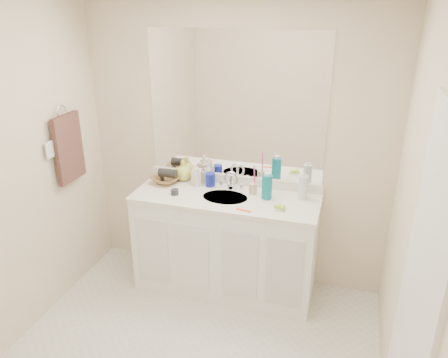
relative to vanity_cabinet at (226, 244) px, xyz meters
The scene contains 27 objects.
wall_back 0.82m from the vanity_cabinet, 90.00° to the left, with size 2.60×0.02×2.40m, color beige.
wall_right 1.83m from the vanity_cabinet, 38.25° to the right, with size 0.02×2.60×2.40m, color beige.
vanity_cabinet is the anchor object (origin of this frame).
countertop 0.44m from the vanity_cabinet, ahead, with size 1.52×0.57×0.03m, color white.
backsplash 0.56m from the vanity_cabinet, 90.00° to the left, with size 1.52×0.03×0.08m, color white.
sink_basin 0.44m from the vanity_cabinet, 90.00° to the right, with size 0.37×0.37×0.02m, color beige.
faucet 0.53m from the vanity_cabinet, 90.00° to the left, with size 0.02×0.02×0.11m, color silver.
mirror 1.17m from the vanity_cabinet, 90.00° to the left, with size 1.48×0.01×1.20m, color white.
blue_mug 0.57m from the vanity_cabinet, 138.89° to the left, with size 0.08×0.08×0.11m, color #162098.
tan_cup 0.55m from the vanity_cabinet, 29.55° to the left, with size 0.06×0.06×0.09m, color beige.
toothbrush 0.65m from the vanity_cabinet, 28.37° to the left, with size 0.01×0.01×0.21m, color #D93983.
mouthwash_bottle 0.64m from the vanity_cabinet, ahead, with size 0.08×0.08×0.20m, color #0A7381.
clear_pump_bottle 0.83m from the vanity_cabinet, 12.34° to the left, with size 0.07×0.07×0.19m, color silver.
soap_dish 0.66m from the vanity_cabinet, 14.56° to the right, with size 0.09×0.07×0.01m, color white.
green_soap 0.68m from the vanity_cabinet, 14.56° to the right, with size 0.07×0.05×0.03m, color #B1D935.
orange_comb 0.54m from the vanity_cabinet, 46.21° to the right, with size 0.12×0.03×0.01m, color #F05A19.
dark_jar 0.64m from the vanity_cabinet, 167.50° to the right, with size 0.06×0.06×0.04m, color #2A2A2F.
extra_white_bottle 0.63m from the vanity_cabinet, 155.77° to the left, with size 0.05×0.05×0.16m, color white.
soap_bottle_white 0.63m from the vanity_cabinet, 136.02° to the left, with size 0.07×0.07×0.18m, color silver.
soap_bottle_cream 0.66m from the vanity_cabinet, 150.91° to the left, with size 0.09×0.09×0.19m, color beige.
soap_bottle_yellow 0.75m from the vanity_cabinet, 153.99° to the left, with size 0.15×0.15×0.19m, color #D3D854.
wicker_basket 0.77m from the vanity_cabinet, 168.20° to the left, with size 0.24×0.24×0.06m, color olive.
hair_dryer 0.79m from the vanity_cabinet, 167.79° to the left, with size 0.08×0.08×0.15m, color black.
towel_ring 1.71m from the vanity_cabinet, 168.86° to the right, with size 0.11×0.11×0.01m, color silver.
hand_towel 1.52m from the vanity_cabinet, 168.69° to the right, with size 0.04×0.32×0.55m, color #341F1B.
switch_plate 1.61m from the vanity_cabinet, 160.52° to the right, with size 0.01×0.09×0.13m, color white.
door 1.94m from the vanity_cabinet, 45.81° to the right, with size 0.02×0.82×2.00m, color white.
Camera 1 is at (0.92, -2.07, 2.37)m, focal length 35.00 mm.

